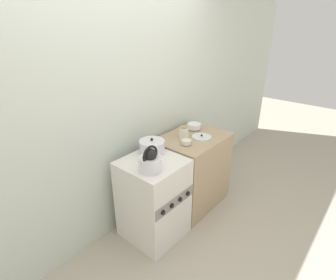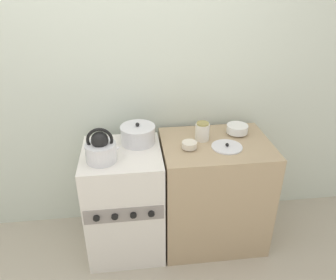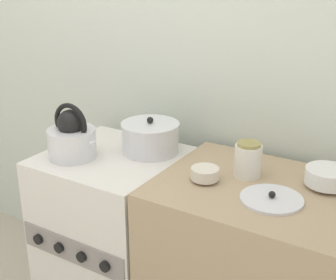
{
  "view_description": "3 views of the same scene",
  "coord_description": "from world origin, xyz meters",
  "px_view_note": "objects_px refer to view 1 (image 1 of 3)",
  "views": [
    {
      "loc": [
        -1.51,
        -1.21,
        2.02
      ],
      "look_at": [
        0.27,
        0.31,
        0.96
      ],
      "focal_mm": 28.0,
      "sensor_mm": 36.0,
      "label": 1
    },
    {
      "loc": [
        0.08,
        -1.7,
        1.96
      ],
      "look_at": [
        0.32,
        0.24,
        0.93
      ],
      "focal_mm": 35.0,
      "sensor_mm": 36.0,
      "label": 2
    },
    {
      "loc": [
        1.17,
        -1.16,
        1.62
      ],
      "look_at": [
        0.28,
        0.29,
        0.96
      ],
      "focal_mm": 50.0,
      "sensor_mm": 36.0,
      "label": 3
    }
  ],
  "objects_px": {
    "small_ceramic_bowl": "(186,142)",
    "storage_jar": "(184,132)",
    "cooking_pot": "(152,147)",
    "enamel_bowl": "(194,126)",
    "loose_pot_lid": "(202,137)",
    "stove": "(153,199)",
    "kettle": "(151,161)"
  },
  "relations": [
    {
      "from": "enamel_bowl",
      "to": "small_ceramic_bowl",
      "type": "xyz_separation_m",
      "value": [
        -0.4,
        -0.18,
        -0.01
      ]
    },
    {
      "from": "small_ceramic_bowl",
      "to": "loose_pot_lid",
      "type": "bearing_deg",
      "value": -3.08
    },
    {
      "from": "enamel_bowl",
      "to": "storage_jar",
      "type": "height_order",
      "value": "storage_jar"
    },
    {
      "from": "small_ceramic_bowl",
      "to": "storage_jar",
      "type": "xyz_separation_m",
      "value": [
        0.12,
        0.12,
        0.04
      ]
    },
    {
      "from": "stove",
      "to": "enamel_bowl",
      "type": "bearing_deg",
      "value": 9.77
    },
    {
      "from": "small_ceramic_bowl",
      "to": "loose_pot_lid",
      "type": "xyz_separation_m",
      "value": [
        0.26,
        -0.01,
        -0.02
      ]
    },
    {
      "from": "kettle",
      "to": "stove",
      "type": "bearing_deg",
      "value": 38.83
    },
    {
      "from": "storage_jar",
      "to": "enamel_bowl",
      "type": "bearing_deg",
      "value": 12.22
    },
    {
      "from": "kettle",
      "to": "storage_jar",
      "type": "relative_size",
      "value": 1.83
    },
    {
      "from": "enamel_bowl",
      "to": "storage_jar",
      "type": "relative_size",
      "value": 1.18
    },
    {
      "from": "enamel_bowl",
      "to": "loose_pot_lid",
      "type": "bearing_deg",
      "value": -123.82
    },
    {
      "from": "cooking_pot",
      "to": "loose_pot_lid",
      "type": "xyz_separation_m",
      "value": [
        0.61,
        -0.17,
        -0.05
      ]
    },
    {
      "from": "stove",
      "to": "loose_pot_lid",
      "type": "bearing_deg",
      "value": -3.89
    },
    {
      "from": "cooking_pot",
      "to": "enamel_bowl",
      "type": "xyz_separation_m",
      "value": [
        0.74,
        0.03,
        -0.01
      ]
    },
    {
      "from": "cooking_pot",
      "to": "storage_jar",
      "type": "bearing_deg",
      "value": -4.11
    },
    {
      "from": "kettle",
      "to": "cooking_pot",
      "type": "relative_size",
      "value": 0.99
    },
    {
      "from": "kettle",
      "to": "enamel_bowl",
      "type": "relative_size",
      "value": 1.55
    },
    {
      "from": "small_ceramic_bowl",
      "to": "kettle",
      "type": "bearing_deg",
      "value": -174.0
    },
    {
      "from": "kettle",
      "to": "cooking_pot",
      "type": "bearing_deg",
      "value": 41.79
    },
    {
      "from": "stove",
      "to": "storage_jar",
      "type": "xyz_separation_m",
      "value": [
        0.58,
        0.09,
        0.5
      ]
    },
    {
      "from": "kettle",
      "to": "small_ceramic_bowl",
      "type": "bearing_deg",
      "value": 6.0
    },
    {
      "from": "kettle",
      "to": "small_ceramic_bowl",
      "type": "relative_size",
      "value": 2.36
    },
    {
      "from": "kettle",
      "to": "storage_jar",
      "type": "distance_m",
      "value": 0.73
    },
    {
      "from": "enamel_bowl",
      "to": "storage_jar",
      "type": "distance_m",
      "value": 0.29
    },
    {
      "from": "small_ceramic_bowl",
      "to": "stove",
      "type": "bearing_deg",
      "value": 175.66
    },
    {
      "from": "stove",
      "to": "enamel_bowl",
      "type": "xyz_separation_m",
      "value": [
        0.86,
        0.15,
        0.48
      ]
    },
    {
      "from": "cooking_pot",
      "to": "loose_pot_lid",
      "type": "bearing_deg",
      "value": -15.72
    },
    {
      "from": "cooking_pot",
      "to": "enamel_bowl",
      "type": "distance_m",
      "value": 0.74
    },
    {
      "from": "loose_pot_lid",
      "to": "stove",
      "type": "bearing_deg",
      "value": 176.11
    },
    {
      "from": "stove",
      "to": "small_ceramic_bowl",
      "type": "relative_size",
      "value": 8.1
    },
    {
      "from": "kettle",
      "to": "storage_jar",
      "type": "bearing_deg",
      "value": 14.76
    },
    {
      "from": "cooking_pot",
      "to": "enamel_bowl",
      "type": "bearing_deg",
      "value": 2.13
    }
  ]
}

